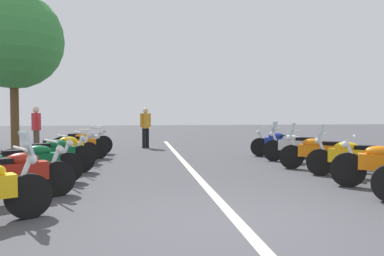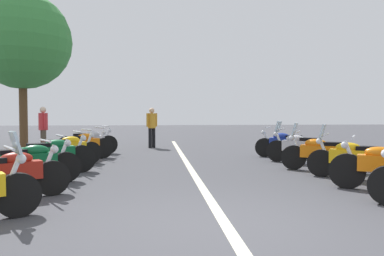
{
  "view_description": "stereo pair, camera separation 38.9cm",
  "coord_description": "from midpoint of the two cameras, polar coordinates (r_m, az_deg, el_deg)",
  "views": [
    {
      "loc": [
        -4.68,
        1.29,
        1.45
      ],
      "look_at": [
        4.62,
        0.0,
        1.08
      ],
      "focal_mm": 35.42,
      "sensor_mm": 36.0,
      "label": 1
    },
    {
      "loc": [
        -4.68,
        0.9,
        1.45
      ],
      "look_at": [
        4.62,
        0.0,
        1.08
      ],
      "focal_mm": 35.42,
      "sensor_mm": 36.0,
      "label": 2
    }
  ],
  "objects": [
    {
      "name": "ground_plane",
      "position": [
        5.02,
        7.56,
        -14.52
      ],
      "size": [
        80.0,
        80.0,
        0.0
      ],
      "primitive_type": "plane",
      "color": "#424247"
    },
    {
      "name": "lane_centre_stripe",
      "position": [
        9.94,
        0.86,
        -6.08
      ],
      "size": [
        18.86,
        0.16,
        0.01
      ],
      "primitive_type": "cube",
      "color": "beige",
      "rests_on": "ground_plane"
    },
    {
      "name": "motorcycle_left_row_1",
      "position": [
        6.9,
        -24.69,
        -6.26
      ],
      "size": [
        1.2,
        1.9,
        0.99
      ],
      "rotation": [
        0.0,
        0.0,
        -1.04
      ],
      "color": "black",
      "rests_on": "ground_plane"
    },
    {
      "name": "motorcycle_left_row_2",
      "position": [
        8.15,
        -22.3,
        -4.88
      ],
      "size": [
        1.13,
        2.0,
        1.0
      ],
      "rotation": [
        0.0,
        0.0,
        -1.11
      ],
      "color": "black",
      "rests_on": "ground_plane"
    },
    {
      "name": "motorcycle_left_row_3",
      "position": [
        9.39,
        -19.52,
        -3.85
      ],
      "size": [
        1.14,
        2.02,
        1.01
      ],
      "rotation": [
        0.0,
        0.0,
        -1.1
      ],
      "color": "black",
      "rests_on": "ground_plane"
    },
    {
      "name": "motorcycle_left_row_4",
      "position": [
        10.81,
        -17.57,
        -3.1
      ],
      "size": [
        1.39,
        1.82,
        1.0
      ],
      "rotation": [
        0.0,
        0.0,
        -0.94
      ],
      "color": "black",
      "rests_on": "ground_plane"
    },
    {
      "name": "motorcycle_left_row_5",
      "position": [
        12.03,
        -15.47,
        -2.5
      ],
      "size": [
        1.43,
        1.84,
        1.01
      ],
      "rotation": [
        0.0,
        0.0,
        -0.93
      ],
      "color": "black",
      "rests_on": "ground_plane"
    },
    {
      "name": "motorcycle_left_row_6",
      "position": [
        13.43,
        -14.54,
        -2.0
      ],
      "size": [
        1.14,
        1.95,
        1.01
      ],
      "rotation": [
        0.0,
        0.0,
        -1.09
      ],
      "color": "black",
      "rests_on": "ground_plane"
    },
    {
      "name": "motorcycle_right_row_2",
      "position": [
        9.12,
        24.44,
        -4.14
      ],
      "size": [
        1.27,
        1.84,
        1.2
      ],
      "rotation": [
        0.0,
        0.0,
        0.99
      ],
      "color": "black",
      "rests_on": "ground_plane"
    },
    {
      "name": "motorcycle_right_row_3",
      "position": [
        10.01,
        19.94,
        -3.5
      ],
      "size": [
        1.13,
        1.85,
        1.2
      ],
      "rotation": [
        0.0,
        0.0,
        1.06
      ],
      "color": "black",
      "rests_on": "ground_plane"
    },
    {
      "name": "motorcycle_right_row_4",
      "position": [
        11.41,
        16.87,
        -2.75
      ],
      "size": [
        1.28,
        1.74,
        1.21
      ],
      "rotation": [
        0.0,
        0.0,
        0.96
      ],
      "color": "black",
      "rests_on": "ground_plane"
    },
    {
      "name": "motorcycle_right_row_5",
      "position": [
        12.62,
        14.82,
        -2.32
      ],
      "size": [
        1.15,
        1.86,
        0.99
      ],
      "rotation": [
        0.0,
        0.0,
        1.05
      ],
      "color": "black",
      "rests_on": "ground_plane"
    },
    {
      "name": "bystander_1",
      "position": [
        15.7,
        -5.35,
        0.53
      ],
      "size": [
        0.35,
        0.44,
        1.66
      ],
      "rotation": [
        0.0,
        0.0,
        0.64
      ],
      "color": "black",
      "rests_on": "ground_plane"
    },
    {
      "name": "bystander_3",
      "position": [
        14.71,
        -20.76,
        0.31
      ],
      "size": [
        0.45,
        0.35,
        1.67
      ],
      "rotation": [
        0.0,
        0.0,
        5.33
      ],
      "color": "brown",
      "rests_on": "ground_plane"
    },
    {
      "name": "roadside_tree_1",
      "position": [
        16.89,
        -23.57,
        11.91
      ],
      "size": [
        3.86,
        3.86,
        6.27
      ],
      "color": "brown",
      "rests_on": "ground_plane"
    }
  ]
}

